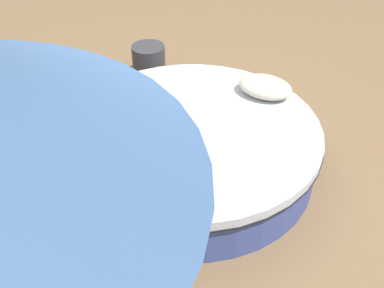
{
  "coord_description": "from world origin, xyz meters",
  "views": [
    {
      "loc": [
        -1.6,
        3.02,
        2.96
      ],
      "look_at": [
        0.0,
        0.0,
        0.29
      ],
      "focal_mm": 44.71,
      "sensor_mm": 36.0,
      "label": 1
    }
  ],
  "objects": [
    {
      "name": "ground_plane",
      "position": [
        0.0,
        0.0,
        0.0
      ],
      "size": [
        16.0,
        16.0,
        0.0
      ],
      "primitive_type": "plane",
      "color": "brown"
    },
    {
      "name": "round_bed",
      "position": [
        0.0,
        0.0,
        0.25
      ],
      "size": [
        2.31,
        2.31,
        0.48
      ],
      "color": "#38478C",
      "rests_on": "ground_plane"
    },
    {
      "name": "throw_pillow_0",
      "position": [
        -0.37,
        -0.8,
        0.57
      ],
      "size": [
        0.53,
        0.37,
        0.18
      ],
      "primitive_type": "ellipsoid",
      "color": "beige",
      "rests_on": "round_bed"
    },
    {
      "name": "throw_pillow_1",
      "position": [
        0.86,
        -0.04,
        0.57
      ],
      "size": [
        0.46,
        0.3,
        0.18
      ],
      "primitive_type": "ellipsoid",
      "color": "beige",
      "rests_on": "round_bed"
    },
    {
      "name": "side_table",
      "position": [
        1.23,
        -1.22,
        0.22
      ],
      "size": [
        0.39,
        0.39,
        0.44
      ],
      "primitive_type": "cylinder",
      "color": "#333338",
      "rests_on": "ground_plane"
    }
  ]
}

